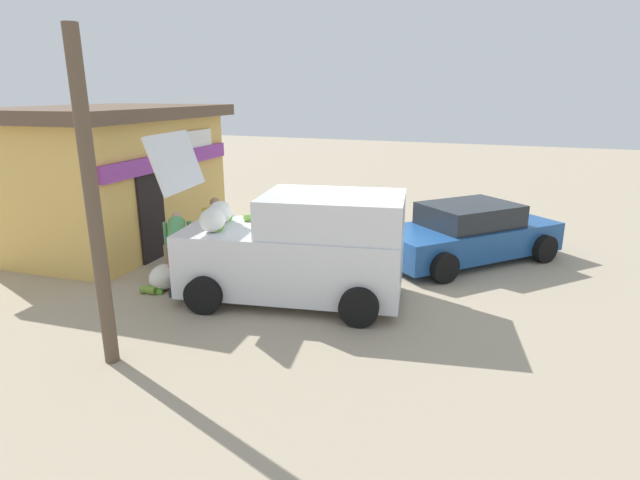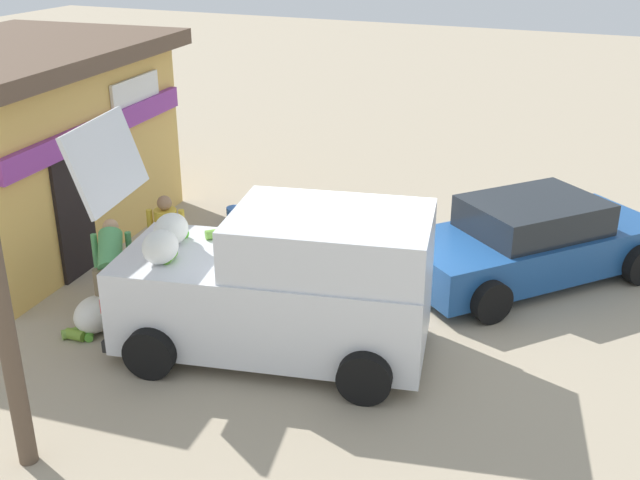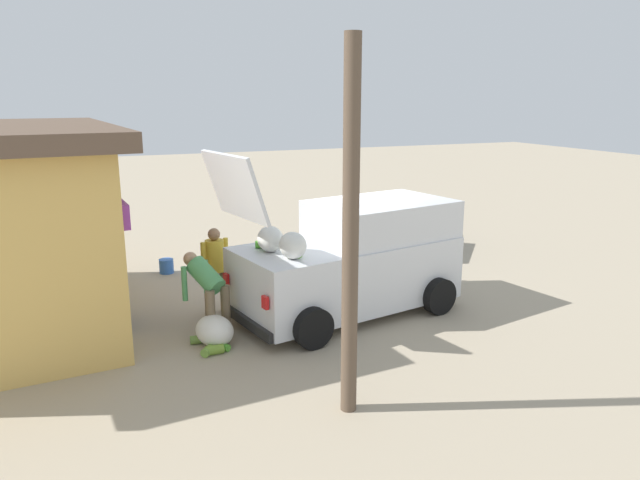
{
  "view_description": "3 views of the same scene",
  "coord_description": "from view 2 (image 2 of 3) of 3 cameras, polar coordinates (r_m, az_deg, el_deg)",
  "views": [
    {
      "loc": [
        -9.76,
        -3.11,
        3.76
      ],
      "look_at": [
        -0.06,
        0.79,
        0.7
      ],
      "focal_mm": 28.66,
      "sensor_mm": 36.0,
      "label": 1
    },
    {
      "loc": [
        -9.78,
        -3.37,
        5.49
      ],
      "look_at": [
        0.33,
        0.87,
        0.81
      ],
      "focal_mm": 43.67,
      "sensor_mm": 36.0,
      "label": 2
    },
    {
      "loc": [
        -10.87,
        5.09,
        3.88
      ],
      "look_at": [
        -0.85,
        0.92,
        1.22
      ],
      "focal_mm": 33.16,
      "sensor_mm": 36.0,
      "label": 3
    }
  ],
  "objects": [
    {
      "name": "ground_plane",
      "position": [
        11.71,
        3.33,
        -4.86
      ],
      "size": [
        60.0,
        60.0,
        0.0
      ],
      "primitive_type": "plane",
      "color": "tan"
    },
    {
      "name": "storefront_bar",
      "position": [
        14.4,
        -21.4,
        6.46
      ],
      "size": [
        6.13,
        4.44,
        3.41
      ],
      "color": "#E0B259",
      "rests_on": "ground_plane"
    },
    {
      "name": "delivery_van",
      "position": [
        10.13,
        -2.62,
        -3.21
      ],
      "size": [
        2.77,
        4.62,
        3.03
      ],
      "color": "silver",
      "rests_on": "ground_plane"
    },
    {
      "name": "parked_sedan",
      "position": [
        12.78,
        15.16,
        -0.11
      ],
      "size": [
        4.34,
        4.11,
        1.32
      ],
      "color": "#1E4C8C",
      "rests_on": "ground_plane"
    },
    {
      "name": "vendor_standing",
      "position": [
        11.92,
        -11.13,
        0.14
      ],
      "size": [
        0.44,
        0.54,
        1.6
      ],
      "color": "#726047",
      "rests_on": "ground_plane"
    },
    {
      "name": "customer_bending",
      "position": [
        11.46,
        -15.05,
        -1.56
      ],
      "size": [
        0.79,
        0.74,
        1.36
      ],
      "color": "#726047",
      "rests_on": "ground_plane"
    },
    {
      "name": "unloaded_banana_pile",
      "position": [
        11.43,
        -16.18,
        -5.33
      ],
      "size": [
        0.98,
        0.73,
        0.48
      ],
      "color": "silver",
      "rests_on": "ground_plane"
    },
    {
      "name": "paint_bucket",
      "position": [
        14.74,
        -6.25,
        1.8
      ],
      "size": [
        0.32,
        0.32,
        0.32
      ],
      "primitive_type": "cylinder",
      "color": "blue",
      "rests_on": "ground_plane"
    }
  ]
}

